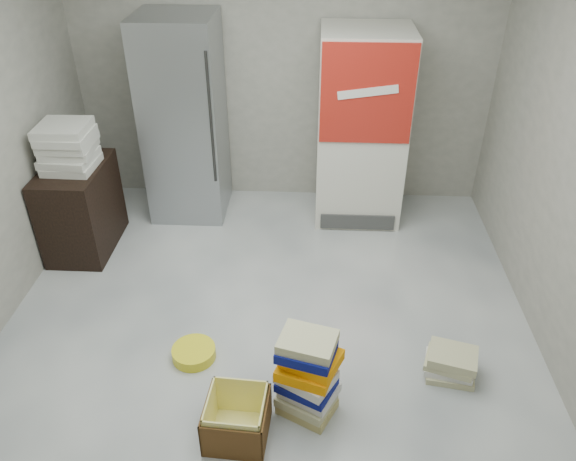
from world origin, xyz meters
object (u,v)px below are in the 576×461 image
(steel_fridge, at_px, (185,120))
(cardboard_box, at_px, (237,420))
(coke_cooler, at_px, (361,128))
(wood_shelf, at_px, (81,208))
(phonebook_stack_main, at_px, (308,376))

(steel_fridge, relative_size, cardboard_box, 4.79)
(coke_cooler, xyz_separation_m, cardboard_box, (-0.85, -2.69, -0.78))
(coke_cooler, height_order, cardboard_box, coke_cooler)
(wood_shelf, xyz_separation_m, cardboard_box, (1.63, -1.97, -0.28))
(coke_cooler, xyz_separation_m, phonebook_stack_main, (-0.43, -2.48, -0.60))
(phonebook_stack_main, bearing_deg, steel_fridge, 137.74)
(phonebook_stack_main, bearing_deg, wood_shelf, 160.98)
(steel_fridge, distance_m, cardboard_box, 2.94)
(steel_fridge, height_order, wood_shelf, steel_fridge)
(coke_cooler, bearing_deg, wood_shelf, -163.72)
(coke_cooler, bearing_deg, cardboard_box, -107.49)
(steel_fridge, height_order, cardboard_box, steel_fridge)
(wood_shelf, relative_size, phonebook_stack_main, 1.30)
(steel_fridge, height_order, phonebook_stack_main, steel_fridge)
(steel_fridge, xyz_separation_m, cardboard_box, (0.80, -2.70, -0.83))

